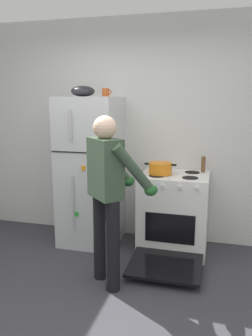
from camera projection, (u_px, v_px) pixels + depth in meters
The scene contains 9 objects.
ground at pixel (78, 325), 2.68m from camera, with size 8.00×8.00×0.00m, color #38383D.
kitchen_wall_back at pixel (137, 131), 4.26m from camera, with size 6.00×0.10×2.70m, color silver.
refrigerator at pixel (91, 171), 4.11m from camera, with size 0.68×0.72×1.76m.
stove_range at pixel (174, 214), 3.93m from camera, with size 0.76×1.22×0.91m.
person_cook at pixel (109, 187), 3.11m from camera, with size 0.66×0.69×1.60m.
red_pot at pixel (160, 168), 3.83m from camera, with size 0.36×0.26×0.13m.
coffee_mug at pixel (106, 92), 3.93m from camera, with size 0.11×0.08×0.10m.
pepper_mill at pixel (203, 164), 3.94m from camera, with size 0.05×0.05×0.18m, color brown.
mixing_bowl at pixel (83, 91), 3.94m from camera, with size 0.28×0.28×0.12m, color black.
Camera 1 is at (0.99, -2.20, 1.74)m, focal length 36.53 mm.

